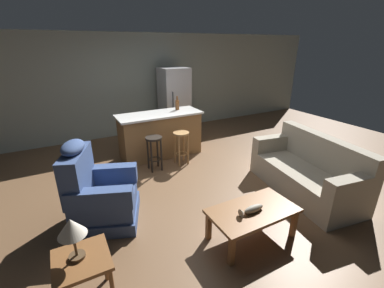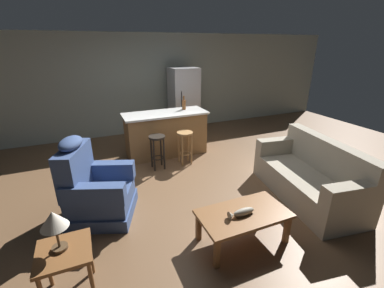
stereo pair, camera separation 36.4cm
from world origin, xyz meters
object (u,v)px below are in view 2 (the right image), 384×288
at_px(coffee_table, 243,216).
at_px(couch, 310,177).
at_px(end_table, 65,258).
at_px(bar_stool_right, 185,142).
at_px(recliner_near_lamp, 95,190).
at_px(bottle_tall_green, 184,104).
at_px(table_lamp, 54,221).
at_px(bar_stool_left, 157,146).
at_px(refrigerator, 184,102).
at_px(kitchen_island, 166,133).
at_px(fish_figurine, 241,213).

relative_size(coffee_table, couch, 0.55).
distance_m(end_table, bar_stool_right, 3.19).
xyz_separation_m(recliner_near_lamp, bar_stool_right, (1.81, 1.12, 0.05)).
height_order(end_table, bottle_tall_green, bottle_tall_green).
relative_size(table_lamp, bottle_tall_green, 1.37).
relative_size(couch, bar_stool_left, 2.95).
xyz_separation_m(end_table, bar_stool_left, (1.57, 2.37, 0.01)).
height_order(coffee_table, table_lamp, table_lamp).
relative_size(bar_stool_right, refrigerator, 0.39).
bearing_deg(coffee_table, bottle_tall_green, 81.54).
xyz_separation_m(table_lamp, bottle_tall_green, (2.45, 3.08, 0.19)).
distance_m(coffee_table, bar_stool_left, 2.42).
xyz_separation_m(coffee_table, recliner_near_lamp, (-1.62, 1.26, 0.06)).
relative_size(end_table, bar_stool_left, 0.82).
relative_size(couch, refrigerator, 1.14).
distance_m(couch, bottle_tall_green, 2.99).
bearing_deg(end_table, recliner_near_lamp, 74.74).
relative_size(end_table, bottle_tall_green, 1.87).
xyz_separation_m(couch, recliner_near_lamp, (-3.18, 0.82, 0.08)).
distance_m(end_table, kitchen_island, 3.57).
relative_size(kitchen_island, bottle_tall_green, 6.01).
xyz_separation_m(bar_stool_left, refrigerator, (1.28, 1.83, 0.41)).
bearing_deg(coffee_table, couch, 15.86).
bearing_deg(couch, bar_stool_left, -35.78).
xyz_separation_m(recliner_near_lamp, table_lamp, (-0.37, -1.21, 0.45)).
height_order(kitchen_island, refrigerator, refrigerator).
height_order(kitchen_island, bar_stool_left, kitchen_island).
height_order(coffee_table, end_table, end_table).
distance_m(fish_figurine, bottle_tall_green, 3.27).
xyz_separation_m(coffee_table, refrigerator, (0.89, 4.22, 0.52)).
distance_m(coffee_table, couch, 1.62).
distance_m(recliner_near_lamp, end_table, 1.29).
bearing_deg(bar_stool_left, table_lamp, -124.30).
xyz_separation_m(bar_stool_left, bottle_tall_green, (0.86, 0.75, 0.59)).
relative_size(bar_stool_right, bottle_tall_green, 2.27).
xyz_separation_m(coffee_table, fish_figurine, (-0.06, -0.04, 0.10)).
height_order(couch, refrigerator, refrigerator).
xyz_separation_m(fish_figurine, end_table, (-1.90, 0.06, -0.00)).
height_order(bar_stool_right, bottle_tall_green, bottle_tall_green).
height_order(table_lamp, kitchen_island, table_lamp).
height_order(bar_stool_right, refrigerator, refrigerator).
relative_size(fish_figurine, kitchen_island, 0.19).
bearing_deg(bottle_tall_green, couch, -67.86).
relative_size(fish_figurine, bar_stool_left, 0.50).
distance_m(fish_figurine, end_table, 1.90).
distance_m(refrigerator, bottle_tall_green, 1.18).
bearing_deg(kitchen_island, bottle_tall_green, 13.84).
relative_size(coffee_table, end_table, 1.96).
bearing_deg(coffee_table, recliner_near_lamp, 142.03).
bearing_deg(bottle_tall_green, bar_stool_right, -110.45).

